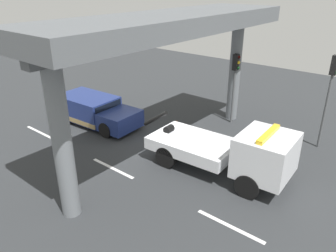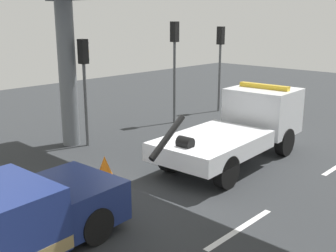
# 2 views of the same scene
# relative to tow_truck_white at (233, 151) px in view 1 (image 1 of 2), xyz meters

# --- Properties ---
(ground_plane) EXTENTS (60.00, 40.00, 0.10)m
(ground_plane) POSITION_rel_tow_truck_white_xyz_m (-4.40, -0.05, -1.25)
(ground_plane) COLOR #2D3033
(lane_stripe_west) EXTENTS (2.60, 0.16, 0.01)m
(lane_stripe_west) POSITION_rel_tow_truck_white_xyz_m (-10.40, -2.86, -1.20)
(lane_stripe_west) COLOR silver
(lane_stripe_west) RESTS_ON ground
(lane_stripe_mid) EXTENTS (2.60, 0.16, 0.01)m
(lane_stripe_mid) POSITION_rel_tow_truck_white_xyz_m (-4.40, -2.86, -1.20)
(lane_stripe_mid) COLOR silver
(lane_stripe_mid) RESTS_ON ground
(lane_stripe_east) EXTENTS (2.60, 0.16, 0.01)m
(lane_stripe_east) POSITION_rel_tow_truck_white_xyz_m (1.60, -2.86, -1.20)
(lane_stripe_east) COLOR silver
(lane_stripe_east) RESTS_ON ground
(tow_truck_white) EXTENTS (7.31, 2.71, 2.46)m
(tow_truck_white) POSITION_rel_tow_truck_white_xyz_m (0.00, 0.00, 0.00)
(tow_truck_white) COLOR white
(tow_truck_white) RESTS_ON ground
(towed_van_green) EXTENTS (5.31, 2.46, 1.58)m
(towed_van_green) POSITION_rel_tow_truck_white_xyz_m (-9.02, -0.05, -0.42)
(towed_van_green) COLOR navy
(towed_van_green) RESTS_ON ground
(overpass_structure) EXTENTS (3.60, 13.65, 6.52)m
(overpass_structure) POSITION_rel_tow_truck_white_xyz_m (-3.24, -0.05, 4.55)
(overpass_structure) COLOR slate
(overpass_structure) RESTS_ON ground
(traffic_light_near) EXTENTS (0.39, 0.32, 4.07)m
(traffic_light_near) POSITION_rel_tow_truck_white_xyz_m (-2.88, 5.18, 1.77)
(traffic_light_near) COLOR #515456
(traffic_light_near) RESTS_ON ground
(traffic_light_far) EXTENTS (0.39, 0.32, 4.66)m
(traffic_light_far) POSITION_rel_tow_truck_white_xyz_m (2.12, 5.18, 2.18)
(traffic_light_far) COLOR #515456
(traffic_light_far) RESTS_ON ground
(traffic_cone_orange) EXTENTS (0.59, 0.59, 0.70)m
(traffic_cone_orange) POSITION_rel_tow_truck_white_xyz_m (-4.54, 2.03, -0.87)
(traffic_cone_orange) COLOR orange
(traffic_cone_orange) RESTS_ON ground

